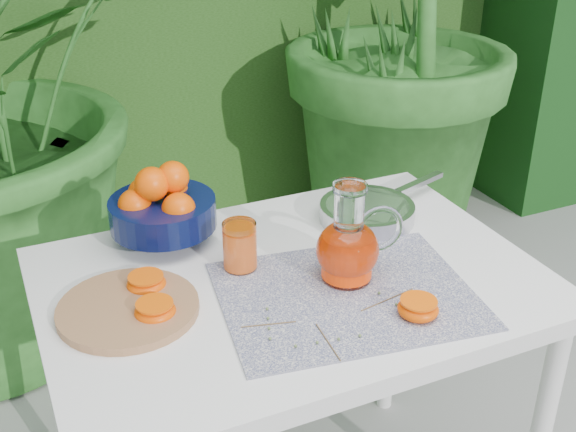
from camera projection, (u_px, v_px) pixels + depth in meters
name	position (u px, v px, depth m)	size (l,w,h in m)	color
potted_plant_right	(378.00, 10.00, 2.69)	(1.96, 1.96, 1.96)	#275B1F
white_table	(292.00, 310.00, 1.50)	(1.00, 0.70, 0.75)	white
placemat	(346.00, 295.00, 1.40)	(0.49, 0.38, 0.00)	#0C1446
cutting_board	(128.00, 309.00, 1.35)	(0.27, 0.27, 0.02)	#986344
fruit_bowl	(161.00, 206.00, 1.56)	(0.31, 0.31, 0.18)	black
juice_pitcher	(349.00, 247.00, 1.42)	(0.19, 0.14, 0.21)	white
juice_tumbler	(240.00, 247.00, 1.47)	(0.08, 0.08, 0.10)	white
saute_pan	(368.00, 211.00, 1.68)	(0.41, 0.28, 0.04)	#B8B8BC
orange_halves	(238.00, 301.00, 1.36)	(0.54, 0.39, 0.04)	#FF4802
thyme_sprigs	(332.00, 320.00, 1.32)	(0.35, 0.20, 0.01)	brown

